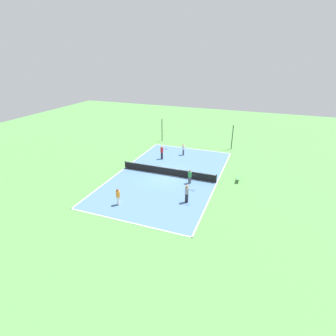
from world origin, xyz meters
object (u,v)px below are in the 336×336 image
(tennis_net, at_px, (168,171))
(player_far_white, at_px, (183,149))
(tennis_ball_midcourt, at_px, (170,158))
(player_center_orange, at_px, (118,196))
(bench, at_px, (239,177))
(player_coach_red, at_px, (162,151))
(tennis_ball_far_baseline, at_px, (152,149))
(fence_post_back_right, at_px, (232,137))
(player_far_green, at_px, (190,176))
(tennis_ball_left_sideline, at_px, (197,156))
(player_baseline_gray, at_px, (187,192))
(fence_post_back_left, at_px, (162,130))

(tennis_net, height_order, player_far_white, player_far_white)
(tennis_ball_midcourt, bearing_deg, player_center_orange, -91.53)
(bench, bearing_deg, tennis_net, 100.55)
(player_coach_red, height_order, player_far_white, player_coach_red)
(bench, height_order, tennis_ball_far_baseline, bench)
(tennis_net, bearing_deg, tennis_ball_far_baseline, 125.99)
(bench, relative_size, fence_post_back_right, 0.44)
(player_far_green, xyz_separation_m, tennis_ball_left_sideline, (-1.31, 7.90, -0.84))
(player_center_orange, relative_size, player_baseline_gray, 0.91)
(player_baseline_gray, distance_m, tennis_ball_left_sideline, 11.97)
(player_baseline_gray, bearing_deg, player_far_green, 105.12)
(player_center_orange, xyz_separation_m, player_coach_red, (-0.53, 11.88, 0.12))
(bench, distance_m, tennis_ball_far_baseline, 14.25)
(bench, height_order, fence_post_back_left, fence_post_back_left)
(player_baseline_gray, xyz_separation_m, tennis_ball_left_sideline, (-2.14, 11.73, -1.01))
(tennis_net, distance_m, player_baseline_gray, 6.19)
(player_baseline_gray, distance_m, fence_post_back_right, 16.57)
(tennis_ball_midcourt, bearing_deg, tennis_ball_far_baseline, 147.42)
(player_coach_red, bearing_deg, fence_post_back_right, 27.84)
(player_coach_red, bearing_deg, player_center_orange, -101.94)
(tennis_ball_far_baseline, bearing_deg, player_far_green, -45.73)
(player_baseline_gray, height_order, fence_post_back_left, fence_post_back_left)
(player_far_white, relative_size, tennis_ball_midcourt, 23.19)
(player_center_orange, xyz_separation_m, tennis_ball_midcourt, (0.33, 12.49, -0.90))
(bench, height_order, tennis_ball_midcourt, bench)
(tennis_net, height_order, fence_post_back_left, fence_post_back_left)
(tennis_ball_left_sideline, bearing_deg, tennis_ball_far_baseline, 175.71)
(tennis_ball_midcourt, height_order, fence_post_back_right, fence_post_back_right)
(bench, relative_size, player_baseline_gray, 0.85)
(bench, relative_size, fence_post_back_left, 0.44)
(fence_post_back_right, bearing_deg, player_baseline_gray, -95.79)
(player_center_orange, height_order, player_far_white, player_center_orange)
(player_center_orange, bearing_deg, tennis_ball_far_baseline, -56.32)
(tennis_ball_left_sideline, height_order, tennis_ball_far_baseline, same)
(player_coach_red, height_order, tennis_ball_far_baseline, player_coach_red)
(tennis_net, distance_m, tennis_ball_midcourt, 5.25)
(player_coach_red, height_order, tennis_ball_midcourt, player_coach_red)
(player_far_white, relative_size, tennis_ball_left_sideline, 23.19)
(player_coach_red, relative_size, tennis_ball_far_baseline, 26.63)
(player_far_green, distance_m, fence_post_back_right, 12.92)
(player_baseline_gray, bearing_deg, player_center_orange, -152.62)
(bench, bearing_deg, fence_post_back_right, 12.50)
(player_far_green, relative_size, tennis_ball_left_sideline, 22.58)
(tennis_ball_far_baseline, relative_size, fence_post_back_left, 0.02)
(tennis_net, height_order, player_baseline_gray, player_baseline_gray)
(tennis_ball_left_sideline, height_order, fence_post_back_left, fence_post_back_left)
(tennis_ball_left_sideline, height_order, tennis_ball_midcourt, same)
(player_far_green, height_order, player_far_white, player_far_white)
(player_center_orange, distance_m, player_baseline_gray, 6.25)
(bench, distance_m, player_coach_red, 10.58)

